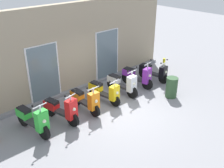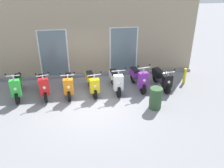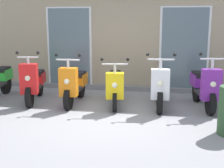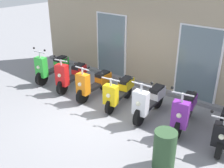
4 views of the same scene
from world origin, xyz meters
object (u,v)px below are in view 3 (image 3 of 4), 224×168
(scooter_yellow, at_px, (115,85))
(scooter_orange, at_px, (74,84))
(scooter_purple, at_px, (204,87))
(scooter_red, at_px, (34,82))
(scooter_white, at_px, (159,86))

(scooter_yellow, bearing_deg, scooter_orange, -177.83)
(scooter_purple, bearing_deg, scooter_red, -178.12)
(scooter_red, distance_m, scooter_yellow, 1.98)
(scooter_red, xyz_separation_m, scooter_yellow, (1.98, 0.04, -0.01))
(scooter_purple, bearing_deg, scooter_white, -176.00)
(scooter_orange, xyz_separation_m, scooter_purple, (2.95, 0.13, 0.03))
(scooter_red, distance_m, scooter_orange, 1.01)
(scooter_orange, bearing_deg, scooter_white, 1.78)
(scooter_red, bearing_deg, scooter_yellow, 1.06)
(scooter_red, relative_size, scooter_orange, 1.00)
(scooter_yellow, xyz_separation_m, scooter_white, (1.00, 0.02, 0.01))
(scooter_red, height_order, scooter_yellow, scooter_red)
(scooter_white, bearing_deg, scooter_purple, 4.00)
(scooter_orange, height_order, scooter_white, scooter_white)
(scooter_red, xyz_separation_m, scooter_orange, (1.01, 0.00, -0.01))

